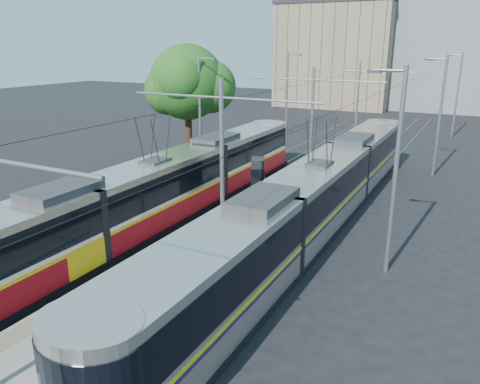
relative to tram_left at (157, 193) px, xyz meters
The scene contains 13 objects.
ground 8.76m from the tram_left, 65.24° to the right, with size 160.00×160.00×0.00m, color black.
platform 10.00m from the tram_left, 68.62° to the left, with size 4.00×50.00×0.30m, color gray.
tactile_strip_left 9.55m from the tram_left, 76.84° to the left, with size 0.70×50.00×0.01m, color gray.
tactile_strip_right 10.58m from the tram_left, 61.22° to the left, with size 0.70×50.00×0.01m, color gray.
rails 10.02m from the tram_left, 68.62° to the left, with size 8.71×70.00×0.03m.
tram_left is the anchor object (origin of this frame).
tram_right 7.84m from the tram_left, 23.34° to the left, with size 2.43×31.32×5.50m.
catenary 7.82m from the tram_left, 60.45° to the left, with size 9.20×70.00×7.00m.
street_lamps 13.90m from the tram_left, 74.74° to the left, with size 15.18×38.22×8.00m.
shelter 5.56m from the tram_left, 52.57° to the left, with size 1.13×1.37×2.60m.
tree 13.86m from the tram_left, 114.92° to the left, with size 6.05×5.59×8.79m.
building_left 52.88m from the tram_left, 96.99° to the left, with size 16.32×12.24×14.52m.
building_centre 57.45m from the tram_left, 80.31° to the left, with size 18.36×14.28×17.67m.
Camera 1 is at (10.19, -9.66, 8.67)m, focal length 35.00 mm.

